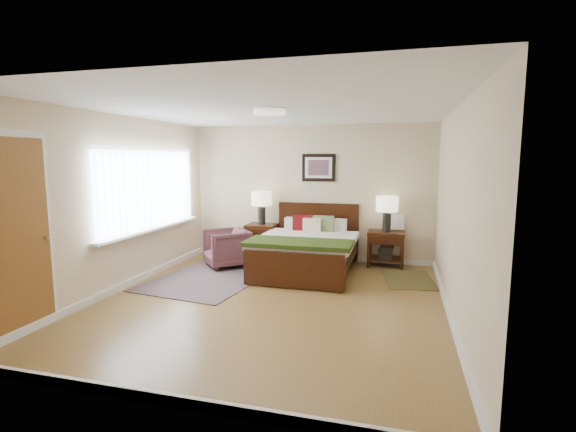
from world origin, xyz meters
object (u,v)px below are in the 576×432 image
object	(u,v)px
lamp_left	(262,201)
lamp_right	(387,207)
armchair	(226,248)
nightstand_right	(386,245)
bed	(307,243)
nightstand_left	(262,231)
rug_persian	(211,277)

from	to	relation	value
lamp_left	lamp_right	bearing A→B (deg)	0.00
lamp_right	armchair	size ratio (longest dim) A/B	0.84
nightstand_right	lamp_right	world-z (taller)	lamp_right
bed	nightstand_left	world-z (taller)	bed
lamp_left	lamp_right	world-z (taller)	lamp_left
bed	nightstand_right	distance (m)	1.45
lamp_right	rug_persian	bearing A→B (deg)	-150.97
bed	nightstand_right	world-z (taller)	bed
nightstand_right	armchair	xyz separation A→B (m)	(-2.70, -0.72, -0.05)
bed	lamp_left	size ratio (longest dim) A/B	3.19
bed	lamp_left	distance (m)	1.41
nightstand_left	rug_persian	size ratio (longest dim) A/B	0.30
nightstand_right	armchair	bearing A→B (deg)	-165.07
bed	nightstand_left	size ratio (longest dim) A/B	2.95
lamp_left	rug_persian	distance (m)	1.87
armchair	lamp_left	bearing A→B (deg)	110.76
lamp_right	nightstand_right	bearing A→B (deg)	-90.00
lamp_left	armchair	size ratio (longest dim) A/B	0.84
nightstand_right	rug_persian	world-z (taller)	nightstand_right
nightstand_right	lamp_left	distance (m)	2.40
nightstand_left	rug_persian	bearing A→B (deg)	-104.15
armchair	bed	bearing A→B (deg)	50.25
nightstand_right	lamp_left	xyz separation A→B (m)	(-2.29, 0.01, 0.72)
nightstand_left	rug_persian	xyz separation A→B (m)	(-0.37, -1.45, -0.53)
armchair	lamp_right	bearing A→B (deg)	65.24
lamp_left	nightstand_left	bearing A→B (deg)	-90.00
lamp_left	lamp_right	xyz separation A→B (m)	(2.29, 0.00, -0.04)
armchair	rug_persian	distance (m)	0.81
lamp_right	rug_persian	distance (m)	3.22
bed	nightstand_left	xyz separation A→B (m)	(-1.04, 0.71, 0.05)
nightstand_left	nightstand_right	xyz separation A→B (m)	(2.29, 0.01, -0.16)
bed	lamp_right	bearing A→B (deg)	30.19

